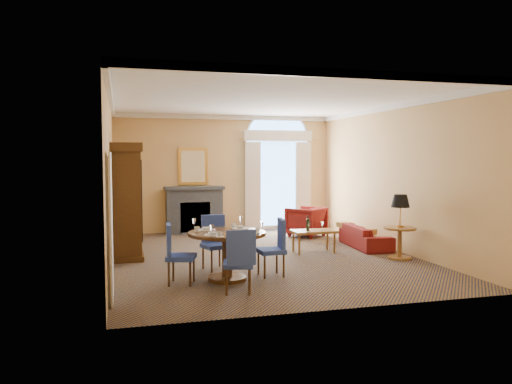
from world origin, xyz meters
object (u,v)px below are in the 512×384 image
object	(u,v)px
sofa	(365,236)
armchair	(306,222)
dining_table	(227,245)
coffee_table	(314,232)
side_table	(400,219)
armoire	(125,203)

from	to	relation	value
sofa	armchair	distance (m)	1.98
dining_table	coffee_table	distance (m)	3.00
armchair	side_table	world-z (taller)	side_table
armoire	dining_table	size ratio (longest dim) A/B	1.80
armoire	coffee_table	distance (m)	3.99
armchair	dining_table	bearing A→B (deg)	16.67
dining_table	armchair	world-z (taller)	dining_table
coffee_table	side_table	world-z (taller)	side_table
armoire	side_table	bearing A→B (deg)	-16.65
dining_table	armchair	size ratio (longest dim) A/B	1.53
armchair	coffee_table	size ratio (longest dim) A/B	0.89
armoire	sofa	size ratio (longest dim) A/B	1.38
armoire	armchair	distance (m)	4.85
armoire	side_table	world-z (taller)	armoire
coffee_table	side_table	bearing A→B (deg)	-37.38
sofa	armchair	bearing A→B (deg)	26.83
dining_table	coffee_table	xyz separation A→B (m)	(2.30, 1.91, -0.16)
armoire	sofa	distance (m)	5.35
dining_table	armoire	bearing A→B (deg)	123.68
dining_table	side_table	bearing A→B (deg)	12.33
armchair	armoire	bearing A→B (deg)	-17.76
sofa	armchair	world-z (taller)	armchair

